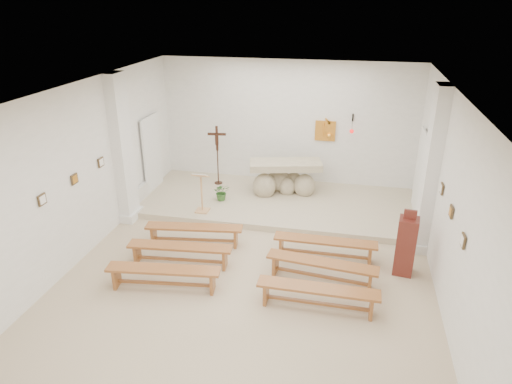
% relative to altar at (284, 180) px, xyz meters
% --- Properties ---
extents(ground, '(7.00, 10.00, 0.00)m').
position_rel_altar_xyz_m(ground, '(-0.11, -4.01, -0.52)').
color(ground, '#C0AA8A').
rests_on(ground, ground).
extents(wall_left, '(0.02, 10.00, 3.50)m').
position_rel_altar_xyz_m(wall_left, '(-3.60, -4.01, 1.23)').
color(wall_left, white).
rests_on(wall_left, ground).
extents(wall_right, '(0.02, 10.00, 3.50)m').
position_rel_altar_xyz_m(wall_right, '(3.38, -4.01, 1.23)').
color(wall_right, white).
rests_on(wall_right, ground).
extents(wall_back, '(7.00, 0.02, 3.50)m').
position_rel_altar_xyz_m(wall_back, '(-0.11, 0.98, 1.23)').
color(wall_back, white).
rests_on(wall_back, ground).
extents(ceiling, '(7.00, 10.00, 0.02)m').
position_rel_altar_xyz_m(ceiling, '(-0.11, -4.01, 2.97)').
color(ceiling, silver).
rests_on(ceiling, wall_back).
extents(sanctuary_platform, '(6.98, 3.00, 0.15)m').
position_rel_altar_xyz_m(sanctuary_platform, '(-0.11, -0.51, -0.45)').
color(sanctuary_platform, tan).
rests_on(sanctuary_platform, ground).
extents(pilaster_left, '(0.26, 0.55, 3.50)m').
position_rel_altar_xyz_m(pilaster_left, '(-3.48, -2.01, 1.23)').
color(pilaster_left, white).
rests_on(pilaster_left, ground).
extents(pilaster_right, '(0.26, 0.55, 3.50)m').
position_rel_altar_xyz_m(pilaster_right, '(3.26, -2.01, 1.23)').
color(pilaster_right, white).
rests_on(pilaster_right, ground).
extents(gold_wall_relief, '(0.55, 0.04, 0.55)m').
position_rel_altar_xyz_m(gold_wall_relief, '(0.94, 0.95, 1.13)').
color(gold_wall_relief, gold).
rests_on(gold_wall_relief, wall_back).
extents(sanctuary_lamp, '(0.11, 0.36, 0.44)m').
position_rel_altar_xyz_m(sanctuary_lamp, '(1.64, 0.70, 1.29)').
color(sanctuary_lamp, black).
rests_on(sanctuary_lamp, wall_back).
extents(station_frame_left_front, '(0.03, 0.20, 0.20)m').
position_rel_altar_xyz_m(station_frame_left_front, '(-3.58, -4.81, 1.20)').
color(station_frame_left_front, '#47351F').
rests_on(station_frame_left_front, wall_left).
extents(station_frame_left_mid, '(0.03, 0.20, 0.20)m').
position_rel_altar_xyz_m(station_frame_left_mid, '(-3.58, -3.81, 1.20)').
color(station_frame_left_mid, '#47351F').
rests_on(station_frame_left_mid, wall_left).
extents(station_frame_left_rear, '(0.03, 0.20, 0.20)m').
position_rel_altar_xyz_m(station_frame_left_rear, '(-3.58, -2.81, 1.20)').
color(station_frame_left_rear, '#47351F').
rests_on(station_frame_left_rear, wall_left).
extents(station_frame_right_front, '(0.03, 0.20, 0.20)m').
position_rel_altar_xyz_m(station_frame_right_front, '(3.36, -4.81, 1.20)').
color(station_frame_right_front, '#47351F').
rests_on(station_frame_right_front, wall_right).
extents(station_frame_right_mid, '(0.03, 0.20, 0.20)m').
position_rel_altar_xyz_m(station_frame_right_mid, '(3.36, -3.81, 1.20)').
color(station_frame_right_mid, '#47351F').
rests_on(station_frame_right_mid, wall_right).
extents(station_frame_right_rear, '(0.03, 0.20, 0.20)m').
position_rel_altar_xyz_m(station_frame_right_rear, '(3.36, -2.81, 1.20)').
color(station_frame_right_rear, '#47351F').
rests_on(station_frame_right_rear, wall_right).
extents(radiator_left, '(0.10, 0.85, 0.52)m').
position_rel_altar_xyz_m(radiator_left, '(-3.54, -1.31, -0.25)').
color(radiator_left, silver).
rests_on(radiator_left, ground).
extents(radiator_right, '(0.10, 0.85, 0.52)m').
position_rel_altar_xyz_m(radiator_right, '(3.32, -1.31, -0.25)').
color(radiator_right, silver).
rests_on(radiator_right, ground).
extents(altar, '(1.99, 1.14, 0.96)m').
position_rel_altar_xyz_m(altar, '(0.00, 0.00, 0.00)').
color(altar, '#BDB290').
rests_on(altar, sanctuary_platform).
extents(lectern, '(0.38, 0.32, 1.03)m').
position_rel_altar_xyz_m(lectern, '(-1.77, -1.58, 0.14)').
color(lectern, tan).
rests_on(lectern, sanctuary_platform).
extents(crucifix_stand, '(0.50, 0.22, 1.65)m').
position_rel_altar_xyz_m(crucifix_stand, '(-1.90, 0.26, 0.59)').
color(crucifix_stand, '#311A0F').
rests_on(crucifix_stand, sanctuary_platform).
extents(potted_plant, '(0.51, 0.49, 0.45)m').
position_rel_altar_xyz_m(potted_plant, '(-1.49, -0.82, -0.14)').
color(potted_plant, '#326227').
rests_on(potted_plant, sanctuary_platform).
extents(donation_pedestal, '(0.41, 0.41, 1.36)m').
position_rel_altar_xyz_m(donation_pedestal, '(2.84, -3.09, 0.08)').
color(donation_pedestal, maroon).
rests_on(donation_pedestal, ground).
extents(bench_left_front, '(2.12, 0.61, 0.44)m').
position_rel_altar_xyz_m(bench_left_front, '(-1.51, -2.89, -0.19)').
color(bench_left_front, '#9E612E').
rests_on(bench_left_front, ground).
extents(bench_right_front, '(2.10, 0.34, 0.44)m').
position_rel_altar_xyz_m(bench_right_front, '(1.30, -2.89, -0.19)').
color(bench_right_front, '#9E612E').
rests_on(bench_right_front, ground).
extents(bench_left_second, '(2.12, 0.53, 0.44)m').
position_rel_altar_xyz_m(bench_left_second, '(-1.51, -3.74, -0.19)').
color(bench_left_second, '#9E612E').
rests_on(bench_left_second, ground).
extents(bench_right_second, '(2.12, 0.57, 0.44)m').
position_rel_altar_xyz_m(bench_right_second, '(1.30, -3.74, -0.19)').
color(bench_right_second, '#9E612E').
rests_on(bench_right_second, ground).
extents(bench_left_third, '(2.12, 0.59, 0.44)m').
position_rel_altar_xyz_m(bench_left_third, '(-1.51, -4.58, -0.19)').
color(bench_left_third, '#9E612E').
rests_on(bench_left_third, ground).
extents(bench_right_third, '(2.10, 0.35, 0.44)m').
position_rel_altar_xyz_m(bench_right_third, '(1.30, -4.58, -0.19)').
color(bench_right_third, '#9E612E').
rests_on(bench_right_third, ground).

